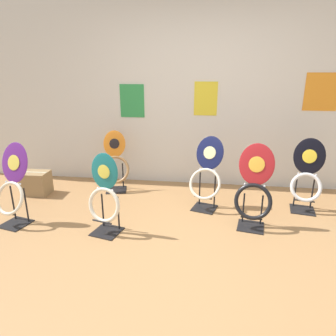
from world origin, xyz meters
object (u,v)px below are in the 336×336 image
Objects in this scene: toilet_seat_display_navy_moon at (206,177)px; storage_box at (36,183)px; toilet_seat_display_crimson_swirl at (254,193)px; toilet_seat_display_purple_note at (12,187)px; toilet_seat_display_jazz_black at (307,178)px; toilet_seat_display_teal_sax at (105,198)px; toilet_seat_display_orange_sun at (115,165)px.

storage_box is at bearing 176.78° from toilet_seat_display_navy_moon.
storage_box is at bearing 169.04° from toilet_seat_display_crimson_swirl.
toilet_seat_display_navy_moon is 0.97× the size of toilet_seat_display_purple_note.
toilet_seat_display_jazz_black is 3.54m from storage_box.
toilet_seat_display_navy_moon is 1.20m from toilet_seat_display_jazz_black.
toilet_seat_display_navy_moon is 1.28m from toilet_seat_display_teal_sax.
toilet_seat_display_jazz_black reaches higher than toilet_seat_display_teal_sax.
toilet_seat_display_crimson_swirl is at bearing -25.00° from toilet_seat_display_orange_sun.
storage_box is (-2.85, 0.55, -0.25)m from toilet_seat_display_crimson_swirl.
toilet_seat_display_purple_note reaches higher than toilet_seat_display_navy_moon.
toilet_seat_display_orange_sun is 1.11m from storage_box.
toilet_seat_display_purple_note is at bearing -126.32° from toilet_seat_display_orange_sun.
toilet_seat_display_orange_sun is at bearing 53.68° from toilet_seat_display_purple_note.
storage_box is (-0.24, 0.82, -0.28)m from toilet_seat_display_purple_note.
toilet_seat_display_jazz_black is at bearing 4.58° from toilet_seat_display_navy_moon.
toilet_seat_display_purple_note is 0.99× the size of toilet_seat_display_crimson_swirl.
toilet_seat_display_crimson_swirl is (2.60, 0.27, -0.04)m from toilet_seat_display_purple_note.
toilet_seat_display_purple_note reaches higher than toilet_seat_display_orange_sun.
toilet_seat_display_orange_sun is (-1.79, 0.84, -0.03)m from toilet_seat_display_crimson_swirl.
toilet_seat_display_navy_moon is 0.96× the size of toilet_seat_display_crimson_swirl.
toilet_seat_display_crimson_swirl reaches higher than toilet_seat_display_jazz_black.
toilet_seat_display_orange_sun is (-1.28, 0.42, -0.03)m from toilet_seat_display_navy_moon.
storage_box is (-1.05, -0.29, -0.22)m from toilet_seat_display_orange_sun.
toilet_seat_display_navy_moon is 1.05× the size of toilet_seat_display_orange_sun.
toilet_seat_display_orange_sun is (-2.48, 0.32, -0.04)m from toilet_seat_display_jazz_black.
toilet_seat_display_crimson_swirl is at bearing 12.17° from toilet_seat_display_teal_sax.
toilet_seat_display_purple_note reaches higher than toilet_seat_display_jazz_black.
toilet_seat_display_purple_note is 1.37m from toilet_seat_display_orange_sun.
toilet_seat_display_orange_sun is at bearing 172.63° from toilet_seat_display_jazz_black.
toilet_seat_display_crimson_swirl is 2.91m from storage_box.
toilet_seat_display_purple_note is at bearing -174.13° from toilet_seat_display_crimson_swirl.
toilet_seat_display_teal_sax is (1.06, -0.06, -0.04)m from toilet_seat_display_purple_note.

